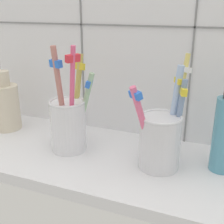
# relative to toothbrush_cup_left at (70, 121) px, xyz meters

# --- Properties ---
(counter_slab) EXTENTS (0.64, 0.22, 0.02)m
(counter_slab) POSITION_rel_toothbrush_cup_left_xyz_m (0.08, -0.00, -0.06)
(counter_slab) COLOR silver
(counter_slab) RESTS_ON ground
(tile_wall_back) EXTENTS (0.64, 0.02, 0.45)m
(tile_wall_back) POSITION_rel_toothbrush_cup_left_xyz_m (0.08, 0.12, 0.15)
(tile_wall_back) COLOR white
(tile_wall_back) RESTS_ON ground
(toothbrush_cup_left) EXTENTS (0.08, 0.08, 0.19)m
(toothbrush_cup_left) POSITION_rel_toothbrush_cup_left_xyz_m (0.00, 0.00, 0.00)
(toothbrush_cup_left) COLOR white
(toothbrush_cup_left) RESTS_ON counter_slab
(toothbrush_cup_right) EXTENTS (0.08, 0.10, 0.18)m
(toothbrush_cup_right) POSITION_rel_toothbrush_cup_left_xyz_m (0.16, 0.00, -0.00)
(toothbrush_cup_right) COLOR silver
(toothbrush_cup_right) RESTS_ON counter_slab
(ceramic_vase) EXTENTS (0.06, 0.06, 0.12)m
(ceramic_vase) POSITION_rel_toothbrush_cup_left_xyz_m (-0.17, 0.03, -0.00)
(ceramic_vase) COLOR beige
(ceramic_vase) RESTS_ON counter_slab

